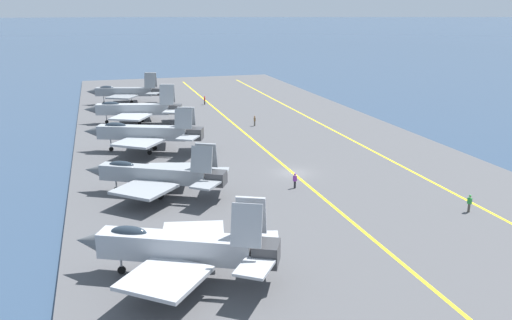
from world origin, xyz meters
The scene contains 13 objects.
ground_plane centered at (0.00, 0.00, 0.00)m, with size 2000.00×2000.00×0.00m, color #2D425B.
carrier_deck centered at (0.00, 0.00, 0.20)m, with size 186.92×51.00×0.40m, color #4C4C4F.
deck_stripe_foul_line centered at (0.00, -14.03, 0.40)m, with size 168.23×0.36×0.01m, color yellow.
deck_stripe_centerline centered at (0.00, 0.00, 0.40)m, with size 168.23×0.36×0.01m, color yellow.
parked_jet_second centered at (-22.22, 16.90, 2.88)m, with size 12.88×15.25×6.40m.
parked_jet_third centered at (-3.52, 16.41, 2.70)m, with size 12.51×15.38×5.80m.
parked_jet_fourth centered at (14.60, 15.99, 3.12)m, with size 12.43×16.52×6.25m.
parked_jet_fifth centered at (34.17, 15.87, 2.85)m, with size 13.82×16.51×6.60m.
parked_jet_sixth centered at (53.41, 16.25, 3.02)m, with size 11.79×15.36×6.41m.
crew_purple_vest centered at (-5.38, 1.72, 1.34)m, with size 0.39×0.45×1.72m.
crew_brown_vest centered at (26.57, -2.96, 1.35)m, with size 0.41×0.30×1.72m.
crew_green_vest centered at (-16.85, -11.96, 1.37)m, with size 0.45×0.40×1.77m.
crew_red_vest centered at (48.85, 1.12, 1.34)m, with size 0.43×0.35×1.71m.
Camera 1 is at (-58.13, 21.59, 19.62)m, focal length 38.00 mm.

